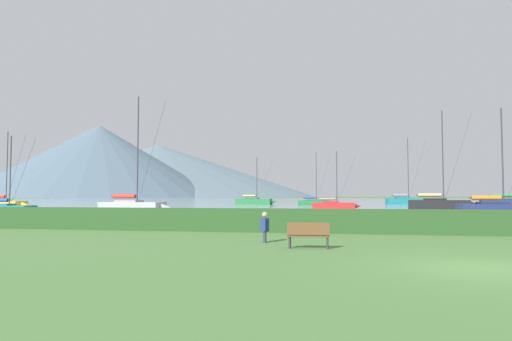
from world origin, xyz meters
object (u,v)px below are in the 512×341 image
Objects in this scene: sailboat_slip_4 at (6,209)px; sailboat_slip_12 at (406,201)px; sailboat_slip_5 at (3,204)px; sailboat_slip_10 at (314,202)px; sailboat_slip_9 at (498,209)px; sailboat_slip_2 at (254,201)px; sailboat_slip_6 at (334,205)px; sailboat_slip_1 at (511,204)px; person_seated_viewer at (265,226)px; park_bench_near_path at (308,234)px; sailboat_slip_8 at (439,203)px; sailboat_slip_11 at (133,206)px.

sailboat_slip_12 is (45.49, 58.96, 0.21)m from sailboat_slip_4.
sailboat_slip_5 is 51.57m from sailboat_slip_10.
sailboat_slip_12 is (-1.58, 52.58, 0.10)m from sailboat_slip_9.
sailboat_slip_2 reaches higher than sailboat_slip_6.
sailboat_slip_1 is at bearing 12.51° from sailboat_slip_6.
sailboat_slip_2 is at bearing 158.64° from sailboat_slip_1.
sailboat_slip_5 reaches higher than sailboat_slip_6.
sailboat_slip_12 reaches higher than person_seated_viewer.
sailboat_slip_5 is 63.59m from sailboat_slip_9.
sailboat_slip_1 is 58.50m from park_bench_near_path.
sailboat_slip_8 is 40.64m from sailboat_slip_11.
sailboat_slip_6 is at bearing -87.81° from sailboat_slip_10.
sailboat_slip_6 is at bearing 36.19° from sailboat_slip_4.
sailboat_slip_9 is at bearing -71.88° from sailboat_slip_10.
park_bench_near_path is at bearing -48.36° from sailboat_slip_11.
person_seated_viewer is (45.05, -39.90, 0.01)m from sailboat_slip_5.
sailboat_slip_8 reaches higher than sailboat_slip_6.
sailboat_slip_12 is (35.75, 51.14, 0.04)m from sailboat_slip_11.
sailboat_slip_1 is 30.94m from sailboat_slip_12.
sailboat_slip_6 is 38.44m from sailboat_slip_12.
sailboat_slip_4 is at bearing -144.21° from sailboat_slip_1.
sailboat_slip_1 is 63.37m from sailboat_slip_4.
sailboat_slip_8 reaches higher than sailboat_slip_11.
sailboat_slip_1 is 1.22× the size of sailboat_slip_6.
sailboat_slip_9 is at bearing -51.25° from sailboat_slip_2.
sailboat_slip_6 is (46.95, 4.78, -0.13)m from sailboat_slip_5.
sailboat_slip_4 is 74.47m from sailboat_slip_12.
sailboat_slip_9 is at bearing -102.93° from sailboat_slip_1.
sailboat_slip_8 is 32.33m from sailboat_slip_12.
sailboat_slip_11 is (-37.33, 1.44, 0.06)m from sailboat_slip_9.
sailboat_slip_2 is 0.87× the size of sailboat_slip_5.
sailboat_slip_12 is at bearing 65.89° from sailboat_slip_6.
sailboat_slip_5 is at bearing -177.07° from sailboat_slip_6.
sailboat_slip_5 reaches higher than park_bench_near_path.
person_seated_viewer is at bearing -109.32° from sailboat_slip_12.
sailboat_slip_11 reaches higher than sailboat_slip_6.
sailboat_slip_10 is (27.41, 47.12, 0.02)m from sailboat_slip_4.
sailboat_slip_1 is 0.95× the size of sailboat_slip_9.
sailboat_slip_5 reaches higher than sailboat_slip_1.
sailboat_slip_5 is at bearing -164.56° from sailboat_slip_8.
sailboat_slip_1 is 0.70× the size of sailboat_slip_12.
sailboat_slip_11 is at bearing -133.16° from sailboat_slip_12.
sailboat_slip_11 is at bearing 113.72° from person_seated_viewer.
sailboat_slip_1 is 1.23× the size of sailboat_slip_4.
sailboat_slip_2 reaches higher than person_seated_viewer.
sailboat_slip_11 is at bearing -146.80° from sailboat_slip_1.
sailboat_slip_6 is at bearing -56.61° from sailboat_slip_2.
sailboat_slip_9 is 1.02× the size of sailboat_slip_10.
sailboat_slip_11 is 38.09m from park_bench_near_path.
sailboat_slip_9 is 33.56m from park_bench_near_path.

